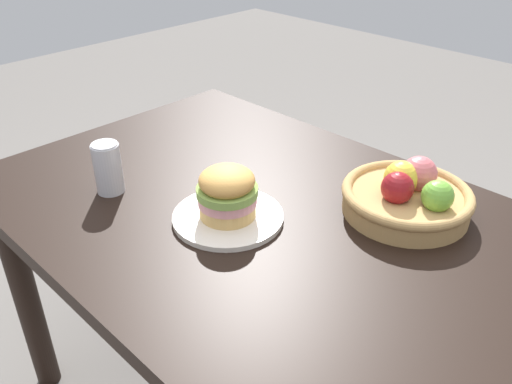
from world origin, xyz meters
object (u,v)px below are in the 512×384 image
at_px(sandwich, 227,192).
at_px(fruit_basket, 408,196).
at_px(soda_can, 108,168).
at_px(plate, 228,217).

height_order(sandwich, fruit_basket, sandwich).
distance_m(sandwich, fruit_basket, 0.40).
distance_m(sandwich, soda_can, 0.31).
bearing_deg(soda_can, sandwich, 21.41).
relative_size(sandwich, soda_can, 1.06).
height_order(plate, sandwich, sandwich).
bearing_deg(sandwich, fruit_basket, 48.79).
distance_m(soda_can, fruit_basket, 0.69).
height_order(plate, soda_can, soda_can).
relative_size(sandwich, fruit_basket, 0.46).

